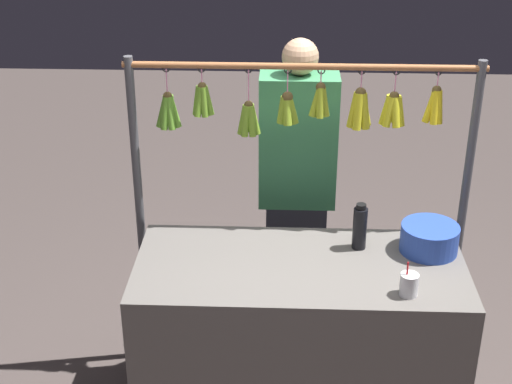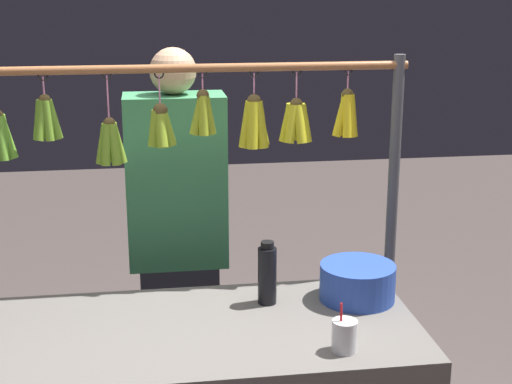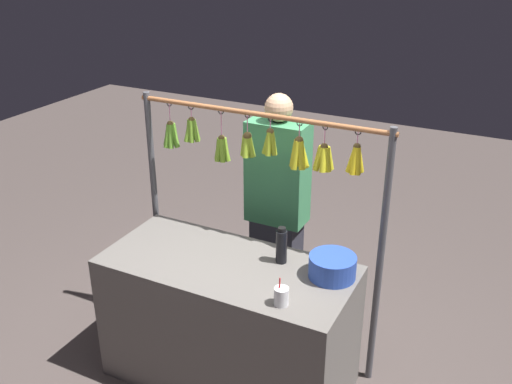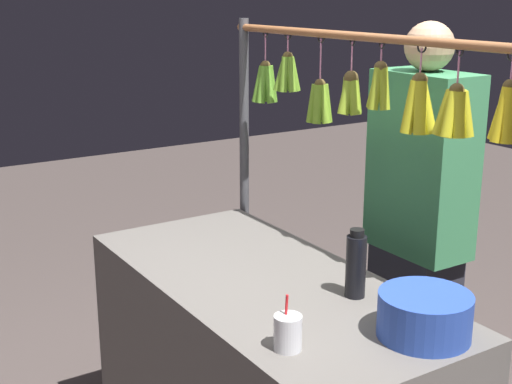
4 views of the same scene
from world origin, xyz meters
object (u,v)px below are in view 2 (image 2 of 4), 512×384
at_px(water_bottle, 267,274).
at_px(vendor_person, 178,255).
at_px(blue_bucket, 357,282).
at_px(drink_cup, 344,336).

bearing_deg(water_bottle, vendor_person, -63.04).
xyz_separation_m(blue_bucket, drink_cup, (0.15, 0.39, -0.02)).
height_order(drink_cup, vendor_person, vendor_person).
bearing_deg(drink_cup, vendor_person, -64.07).
bearing_deg(water_bottle, blue_bucket, 177.08).
bearing_deg(drink_cup, water_bottle, -65.59).
height_order(water_bottle, vendor_person, vendor_person).
bearing_deg(water_bottle, drink_cup, 114.41).
bearing_deg(vendor_person, drink_cup, 115.93).
height_order(water_bottle, drink_cup, water_bottle).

